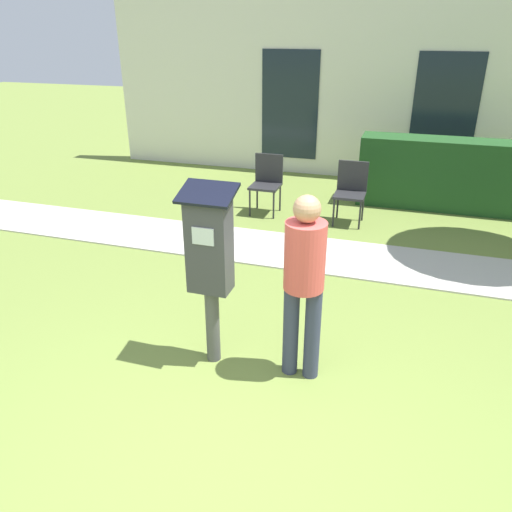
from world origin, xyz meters
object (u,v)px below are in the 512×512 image
parking_meter (210,254)px  person_standing (304,276)px  outdoor_chair_middle (351,188)px  outdoor_chair_left (267,179)px

parking_meter → person_standing: parking_meter is taller
parking_meter → person_standing: 0.78m
parking_meter → outdoor_chair_middle: parking_meter is taller
outdoor_chair_left → outdoor_chair_middle: size_ratio=1.00×
outdoor_chair_left → outdoor_chair_middle: 1.30m
parking_meter → outdoor_chair_middle: size_ratio=1.77×
parking_meter → outdoor_chair_left: 3.93m
person_standing → outdoor_chair_middle: (-0.11, 3.76, -0.40)m
parking_meter → person_standing: size_ratio=1.01×
parking_meter → outdoor_chair_middle: 3.88m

